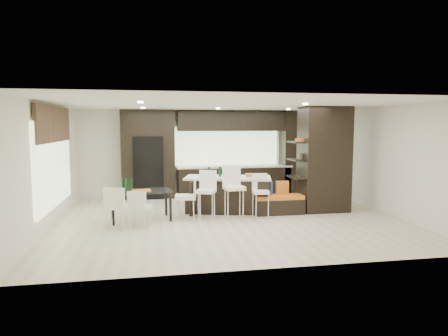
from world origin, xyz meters
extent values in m
plane|color=beige|center=(0.00, 0.00, 0.00)|extent=(8.00, 8.00, 0.00)
cube|color=white|center=(0.00, 3.50, 1.35)|extent=(8.00, 0.02, 2.70)
cube|color=white|center=(-4.00, 0.00, 1.35)|extent=(0.02, 7.00, 2.70)
cube|color=white|center=(4.00, 0.00, 1.35)|extent=(0.02, 7.00, 2.70)
cube|color=white|center=(0.00, 0.00, 2.70)|extent=(8.00, 7.00, 0.02)
cube|color=#B2D199|center=(-3.96, 0.20, 1.35)|extent=(0.04, 3.20, 1.90)
cube|color=#B2D199|center=(0.60, 3.46, 1.55)|extent=(3.40, 0.04, 1.20)
cube|color=brown|center=(-3.93, 0.20, 2.25)|extent=(0.08, 3.00, 0.80)
cube|color=white|center=(0.00, 0.25, 2.68)|extent=(4.00, 3.00, 0.02)
cube|color=black|center=(0.50, 3.17, 1.35)|extent=(6.80, 0.68, 2.70)
cube|color=black|center=(-1.90, 3.12, 0.95)|extent=(0.90, 0.68, 1.90)
cube|color=black|center=(2.60, 0.40, 1.35)|extent=(1.20, 0.80, 2.70)
cube|color=black|center=(0.12, 0.72, 0.45)|extent=(2.34, 1.44, 0.91)
cube|color=white|center=(-0.55, -0.06, 0.47)|extent=(0.54, 0.54, 0.93)
cube|color=white|center=(0.12, -0.08, 0.51)|extent=(0.50, 0.50, 1.02)
cube|color=white|center=(0.79, -0.04, 0.43)|extent=(0.41, 0.41, 0.85)
cube|color=black|center=(1.33, 0.21, 0.24)|extent=(1.24, 0.48, 0.48)
cube|color=white|center=(-2.06, 0.15, 0.35)|extent=(1.53, 0.98, 0.69)
cube|color=white|center=(-2.06, -0.54, 0.38)|extent=(0.53, 0.53, 0.76)
cube|color=white|center=(-2.51, -0.57, 0.43)|extent=(0.60, 0.60, 0.86)
cube|color=white|center=(-1.02, 0.15, 0.45)|extent=(0.54, 0.54, 0.91)
camera|label=1|loc=(-1.79, -9.27, 2.20)|focal=32.00mm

